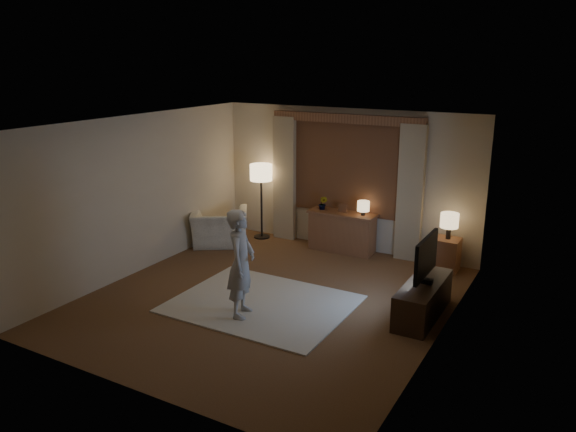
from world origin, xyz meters
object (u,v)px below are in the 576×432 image
Objects in this scene: side_table at (447,255)px; sideboard at (342,233)px; armchair at (220,227)px; person at (241,263)px; tv_stand at (423,299)px.

sideboard is at bearing 178.52° from side_table.
sideboard is 2.33m from armchair.
side_table is at bearing -49.38° from person.
sideboard is at bearing -17.96° from person.
tv_stand is at bearing -85.34° from side_table.
person reaches higher than sideboard.
armchair is at bearing 25.31° from person.
person reaches higher than armchair.
person is at bearing 98.62° from armchair.
armchair reaches higher than tv_stand.
sideboard is 0.86× the size of tv_stand.
armchair is 1.86× the size of side_table.
sideboard is 0.79× the size of person.
armchair is 3.18m from person.
armchair is at bearing 165.06° from tv_stand.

